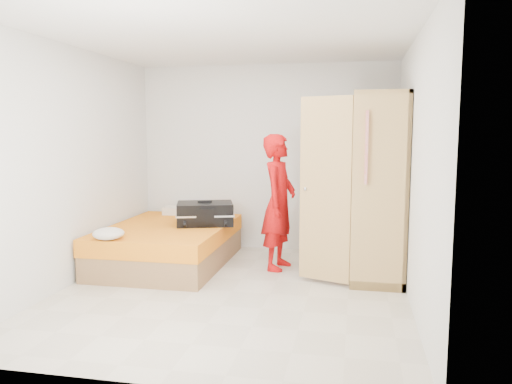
% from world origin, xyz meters
% --- Properties ---
extents(room, '(4.00, 4.02, 2.60)m').
position_xyz_m(room, '(0.00, 0.00, 1.30)').
color(room, beige).
rests_on(room, ground).
extents(bed, '(1.42, 2.02, 0.50)m').
position_xyz_m(bed, '(-1.05, 0.90, 0.25)').
color(bed, olive).
rests_on(bed, ground).
extents(wardrobe, '(1.14, 1.20, 2.10)m').
position_xyz_m(wardrobe, '(1.45, 0.87, 1.00)').
color(wardrobe, tan).
rests_on(wardrobe, ground).
extents(person, '(0.49, 0.66, 1.65)m').
position_xyz_m(person, '(0.34, 1.00, 0.82)').
color(person, red).
rests_on(person, ground).
extents(suitcase, '(0.84, 0.71, 0.31)m').
position_xyz_m(suitcase, '(-0.62, 1.06, 0.64)').
color(suitcase, black).
rests_on(suitcase, bed).
extents(round_cushion, '(0.34, 0.34, 0.13)m').
position_xyz_m(round_cushion, '(-1.40, 0.00, 0.57)').
color(round_cushion, white).
rests_on(round_cushion, bed).
extents(pillow, '(0.58, 0.33, 0.10)m').
position_xyz_m(pillow, '(-1.15, 1.75, 0.55)').
color(pillow, white).
rests_on(pillow, bed).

